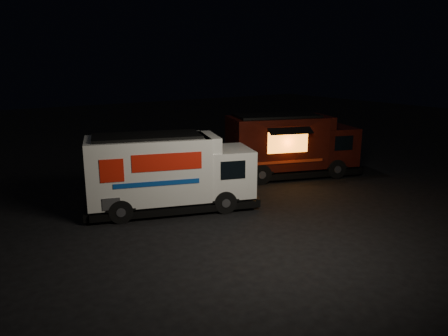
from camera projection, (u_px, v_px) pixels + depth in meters
ground at (212, 219)px, 14.77m from camera, size 80.00×80.00×0.00m
white_truck at (171, 172)px, 15.43m from camera, size 6.41×3.89×2.75m
red_truck at (292, 145)px, 19.98m from camera, size 6.55×4.13×2.86m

